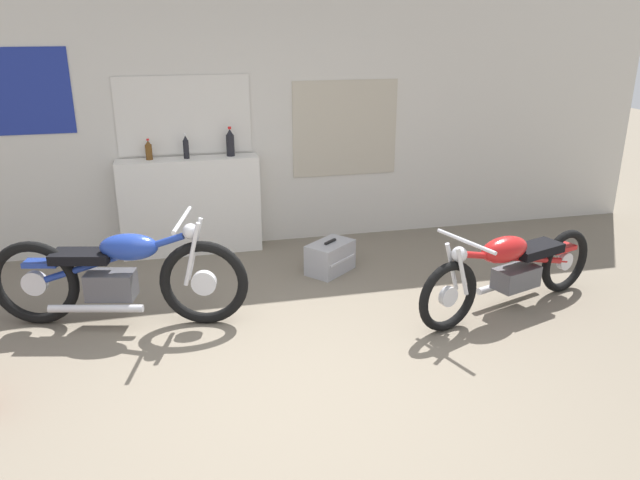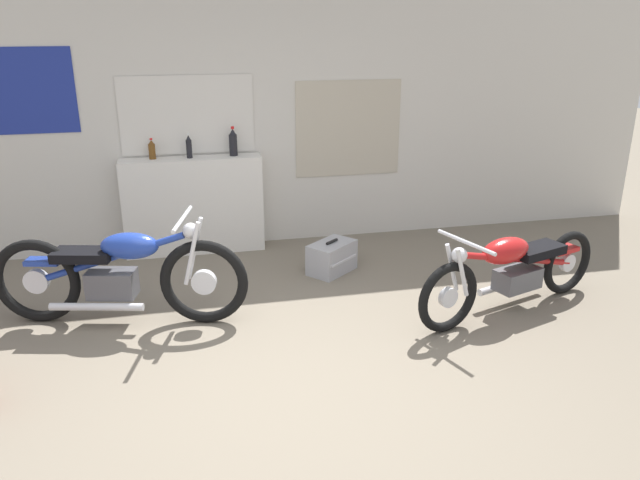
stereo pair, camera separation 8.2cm
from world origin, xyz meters
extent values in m
plane|color=#706656|center=(0.00, 0.00, 0.00)|extent=(24.00, 24.00, 0.00)
cube|color=beige|center=(0.00, 3.13, 1.40)|extent=(10.00, 0.06, 2.80)
cube|color=silver|center=(-0.45, 3.09, 1.47)|extent=(1.33, 0.01, 0.76)
cube|color=beige|center=(-0.45, 3.09, 1.47)|extent=(1.39, 0.01, 0.82)
cube|color=#B2A893|center=(1.31, 3.09, 1.26)|extent=(1.20, 0.01, 1.06)
cube|color=navy|center=(-2.03, 3.09, 1.75)|extent=(1.02, 0.01, 0.84)
cube|color=silver|center=(-0.45, 2.95, 0.52)|extent=(1.48, 0.28, 1.04)
cylinder|color=#5B3814|center=(-0.83, 2.98, 1.12)|extent=(0.07, 0.07, 0.16)
cone|color=#5B3814|center=(-0.83, 2.98, 1.22)|extent=(0.06, 0.06, 0.04)
cylinder|color=red|center=(-0.83, 2.98, 1.25)|extent=(0.03, 0.03, 0.02)
cylinder|color=black|center=(-0.45, 2.95, 1.14)|extent=(0.06, 0.06, 0.19)
cone|color=black|center=(-0.45, 2.95, 1.26)|extent=(0.05, 0.05, 0.05)
cylinder|color=silver|center=(-0.45, 2.95, 1.30)|extent=(0.02, 0.02, 0.02)
cylinder|color=black|center=(0.01, 2.97, 1.16)|extent=(0.09, 0.09, 0.22)
cone|color=black|center=(0.01, 2.97, 1.30)|extent=(0.07, 0.07, 0.06)
cylinder|color=red|center=(0.01, 2.97, 1.34)|extent=(0.03, 0.03, 0.02)
torus|color=black|center=(1.50, 0.62, 0.30)|extent=(0.60, 0.26, 0.61)
cylinder|color=silver|center=(1.50, 0.62, 0.30)|extent=(0.18, 0.10, 0.17)
torus|color=black|center=(2.89, 1.08, 0.30)|extent=(0.60, 0.26, 0.61)
cylinder|color=silver|center=(2.89, 1.08, 0.30)|extent=(0.18, 0.10, 0.17)
cube|color=#4C4C51|center=(2.26, 0.87, 0.29)|extent=(0.46, 0.34, 0.19)
cylinder|color=#B21919|center=(2.26, 0.87, 0.47)|extent=(1.28, 0.48, 0.39)
ellipsoid|color=#B21919|center=(2.08, 0.81, 0.59)|extent=(0.55, 0.39, 0.22)
cube|color=black|center=(2.47, 0.94, 0.51)|extent=(0.55, 0.39, 0.08)
cube|color=#B21919|center=(2.80, 1.06, 0.45)|extent=(0.32, 0.23, 0.04)
cylinder|color=silver|center=(1.59, 0.58, 0.53)|extent=(0.18, 0.09, 0.44)
cylinder|color=silver|center=(1.55, 0.70, 0.53)|extent=(0.18, 0.09, 0.44)
cylinder|color=silver|center=(1.64, 0.66, 0.75)|extent=(0.23, 0.62, 0.03)
sphere|color=silver|center=(1.58, 0.65, 0.65)|extent=(0.13, 0.13, 0.13)
cylinder|color=silver|center=(2.32, 1.04, 0.17)|extent=(0.78, 0.32, 0.06)
torus|color=black|center=(-0.43, 1.20, 0.37)|extent=(0.74, 0.26, 0.74)
cylinder|color=silver|center=(-0.43, 1.20, 0.37)|extent=(0.22, 0.11, 0.21)
torus|color=black|center=(-1.79, 1.53, 0.37)|extent=(0.74, 0.26, 0.74)
cylinder|color=silver|center=(-1.79, 1.53, 0.37)|extent=(0.22, 0.11, 0.21)
cube|color=#4C4C51|center=(-1.18, 1.38, 0.35)|extent=(0.43, 0.30, 0.23)
cylinder|color=navy|center=(-1.18, 1.38, 0.58)|extent=(1.26, 0.35, 0.47)
ellipsoid|color=navy|center=(-1.00, 1.34, 0.69)|extent=(0.52, 0.34, 0.22)
cube|color=black|center=(-1.38, 1.43, 0.61)|extent=(0.52, 0.34, 0.08)
cube|color=navy|center=(-1.71, 1.51, 0.55)|extent=(0.31, 0.20, 0.04)
cylinder|color=silver|center=(-0.48, 1.28, 0.65)|extent=(0.17, 0.07, 0.54)
cylinder|color=silver|center=(-0.51, 1.16, 0.65)|extent=(0.17, 0.07, 0.54)
cylinder|color=silver|center=(-0.56, 1.24, 0.92)|extent=(0.18, 0.63, 0.03)
sphere|color=silver|center=(-0.50, 1.22, 0.82)|extent=(0.13, 0.13, 0.13)
cylinder|color=silver|center=(-1.31, 1.27, 0.20)|extent=(0.77, 0.24, 0.06)
cube|color=#9E9EA3|center=(0.87, 2.04, 0.16)|extent=(0.56, 0.54, 0.31)
cube|color=silver|center=(0.97, 1.92, 0.16)|extent=(0.32, 0.27, 0.02)
cube|color=black|center=(0.87, 2.04, 0.33)|extent=(0.15, 0.13, 0.02)
camera|label=1|loc=(-0.59, -3.63, 2.47)|focal=35.00mm
camera|label=2|loc=(-0.51, -3.65, 2.47)|focal=35.00mm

